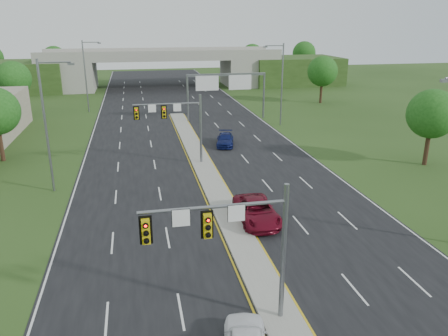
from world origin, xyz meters
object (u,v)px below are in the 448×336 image
signal_mast_near (236,236)px  car_far_a (257,211)px  signal_mast_far (178,119)px  overpass (162,71)px  car_far_b (225,140)px  sign_gantry (225,84)px

signal_mast_near → car_far_a: size_ratio=1.24×
signal_mast_far → overpass: 55.13m
overpass → car_far_b: 49.10m
signal_mast_near → sign_gantry: size_ratio=0.60×
sign_gantry → car_far_b: size_ratio=2.49×
sign_gantry → car_far_a: 34.81m
car_far_a → car_far_b: size_ratio=1.21×
signal_mast_far → overpass: (2.26, 55.07, -1.17)m
signal_mast_near → sign_gantry: (8.95, 44.99, 0.51)m
sign_gantry → signal_mast_near: bearing=-101.2°
signal_mast_far → car_far_a: bearing=-73.9°
signal_mast_far → overpass: bearing=87.6°
signal_mast_near → overpass: overpass is taller
car_far_a → car_far_b: bearing=85.3°
overpass → car_far_b: (3.76, -48.87, -2.86)m
signal_mast_near → overpass: bearing=88.4°
signal_mast_near → car_far_a: (4.08, 10.81, -3.92)m
signal_mast_near → overpass: 80.11m
signal_mast_near → car_far_b: 32.03m
signal_mast_near → car_far_b: (6.02, 31.20, -4.03)m
signal_mast_near → overpass: (2.26, 80.07, -1.17)m
signal_mast_near → sign_gantry: 45.88m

